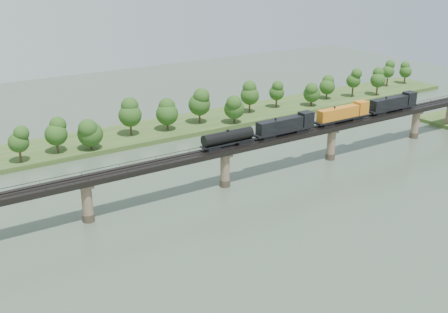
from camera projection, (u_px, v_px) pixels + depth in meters
ground at (293, 228)px, 134.83m from camera, size 400.00×400.00×0.00m
far_bank at (142, 133)px, 201.49m from camera, size 300.00×24.00×1.60m
bridge at (225, 168)px, 156.56m from camera, size 236.00×30.00×11.50m
bridge_superstructure at (225, 147)px, 154.37m from camera, size 220.00×4.90×0.75m
far_treeline at (124, 118)px, 191.00m from camera, size 289.06×17.54×13.60m
freight_train at (324, 118)px, 171.99m from camera, size 84.62×3.30×5.82m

